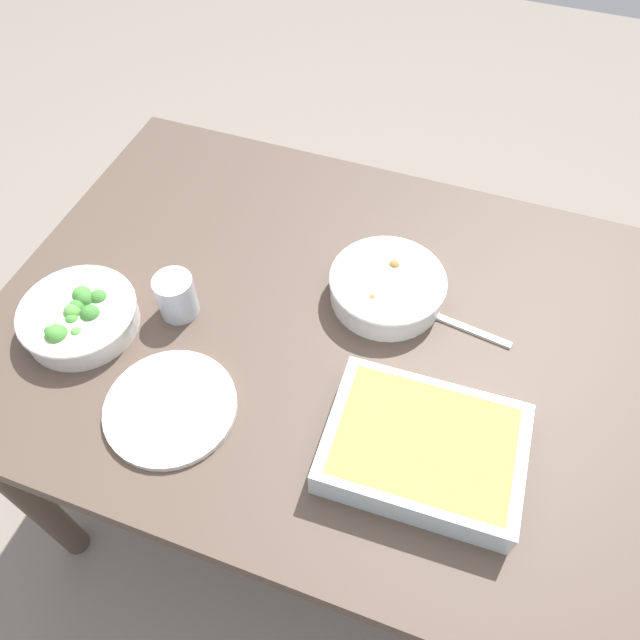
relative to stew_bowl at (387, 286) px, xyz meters
The scene contains 8 objects.
ground_plane 0.78m from the stew_bowl, 136.53° to the right, with size 6.00×6.00×0.00m, color slate.
dining_table 0.18m from the stew_bowl, 136.53° to the right, with size 1.20×0.90×0.74m.
stew_bowl is the anchor object (origin of this frame).
broccoli_bowl 0.56m from the stew_bowl, 153.33° to the right, with size 0.21×0.21×0.07m.
baking_dish 0.33m from the stew_bowl, 64.34° to the right, with size 0.31×0.23×0.06m.
drink_cup 0.39m from the stew_bowl, 155.55° to the right, with size 0.07×0.07×0.08m.
side_plate 0.44m from the stew_bowl, 127.53° to the right, with size 0.22×0.22×0.01m, color white.
spoon_by_stew 0.13m from the stew_bowl, ahead, with size 0.18×0.04×0.01m.
Camera 1 is at (0.22, -0.63, 1.63)m, focal length 33.88 mm.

